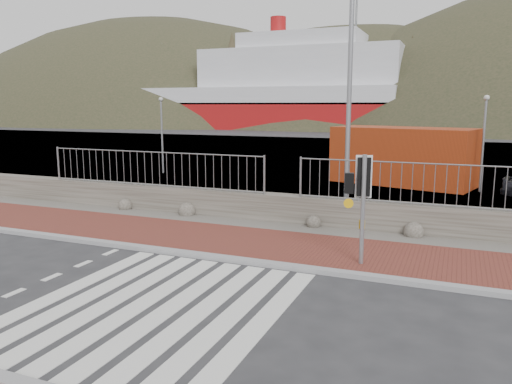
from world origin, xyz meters
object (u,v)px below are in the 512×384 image
at_px(ferry, 262,94).
at_px(streetlight, 355,71).
at_px(shipping_container, 403,156).
at_px(traffic_signal_far, 362,186).

bearing_deg(ferry, streetlight, -66.00).
relative_size(ferry, shipping_container, 7.82).
bearing_deg(streetlight, ferry, 114.01).
height_order(ferry, shipping_container, ferry).
bearing_deg(shipping_container, streetlight, -78.91).
bearing_deg(shipping_container, traffic_signal_far, -72.64).
bearing_deg(shipping_container, ferry, 133.49).
height_order(ferry, traffic_signal_far, ferry).
bearing_deg(traffic_signal_far, ferry, -81.20).
relative_size(ferry, traffic_signal_far, 19.12).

